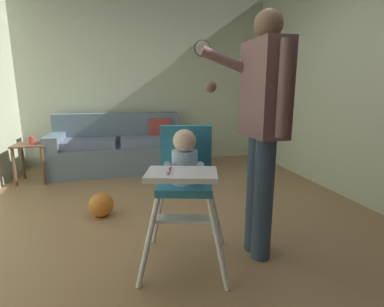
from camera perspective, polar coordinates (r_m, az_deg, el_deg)
ground at (r=2.63m, az=-1.96°, el=-16.28°), size 5.63×7.09×0.10m
wall_far at (r=5.07m, az=-8.54°, el=14.24°), size 4.83×0.06×2.79m
wall_right at (r=3.59m, az=31.73°, el=13.47°), size 0.06×6.09×2.79m
couch at (r=4.61m, az=-14.15°, el=0.92°), size 1.95×0.86×0.86m
high_chair at (r=1.94m, az=-1.40°, el=-3.49°), size 0.74×0.83×0.98m
adult_standing at (r=2.06m, az=13.72°, el=5.48°), size 0.51×0.50×1.72m
toy_ball at (r=3.00m, az=-17.46°, el=-9.61°), size 0.24×0.24×0.24m
side_table at (r=4.42m, az=-29.10°, el=-0.11°), size 0.40×0.40×0.52m
sippy_cup at (r=4.38m, az=-29.08°, el=2.33°), size 0.07×0.07×0.10m
wall_clock at (r=5.23m, az=2.05°, el=20.02°), size 0.27×0.04×0.27m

